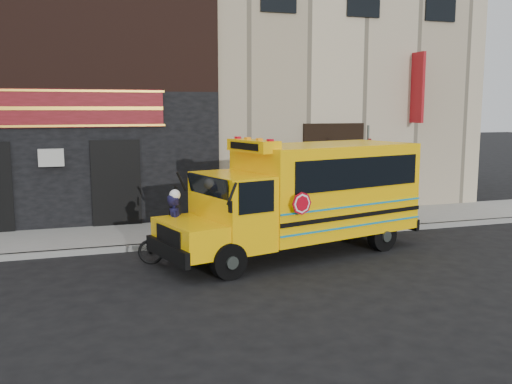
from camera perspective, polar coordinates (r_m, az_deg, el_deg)
The scene contains 8 objects.
ground at distance 13.36m, azimuth 2.19°, elevation -7.50°, with size 120.00×120.00×0.00m, color black.
curb at distance 15.73m, azimuth -1.10°, elevation -4.78°, with size 40.00×0.20×0.15m, color gray.
sidewalk at distance 17.13m, azimuth -2.56°, elevation -3.68°, with size 40.00×3.00×0.15m, color gray.
building at distance 23.06m, azimuth -7.14°, elevation 14.48°, with size 20.00×10.70×12.00m.
school_bus at distance 14.45m, azimuth 5.02°, elevation -0.19°, with size 7.21×3.84×2.92m.
sign_pole at distance 17.56m, azimuth 11.07°, elevation 1.96°, with size 0.07×0.28×3.15m.
bicycle at distance 13.60m, azimuth -8.46°, elevation -5.23°, with size 0.45×1.58×0.95m, color black.
cyclist at distance 13.58m, azimuth -8.05°, elevation -3.80°, with size 0.59×0.39×1.62m, color black.
Camera 1 is at (-4.46, -12.05, 3.66)m, focal length 40.00 mm.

